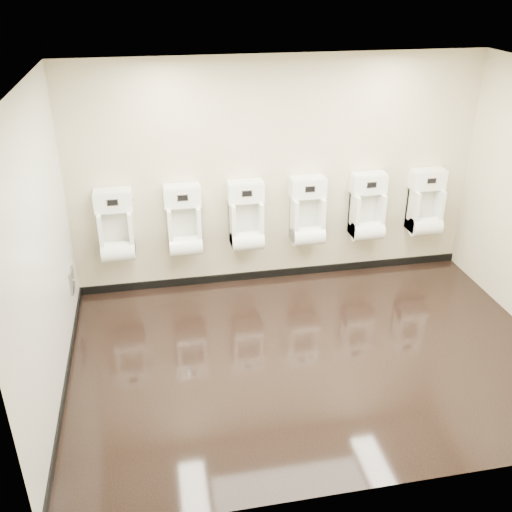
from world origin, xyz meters
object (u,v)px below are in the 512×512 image
(urinal_0, at_px, (116,231))
(urinal_3, at_px, (307,216))
(urinal_2, at_px, (246,221))
(urinal_4, at_px, (367,212))
(urinal_5, at_px, (425,207))
(access_panel, at_px, (72,280))
(urinal_1, at_px, (184,226))

(urinal_0, bearing_deg, urinal_3, 0.00)
(urinal_2, distance_m, urinal_4, 1.55)
(urinal_2, xyz_separation_m, urinal_4, (1.55, 0.00, 0.00))
(urinal_0, bearing_deg, urinal_5, 0.00)
(urinal_0, xyz_separation_m, urinal_4, (3.09, 0.00, 0.00))
(access_panel, xyz_separation_m, urinal_1, (1.31, 0.40, 0.39))
(urinal_3, height_order, urinal_5, same)
(urinal_1, relative_size, urinal_4, 1.00)
(urinal_3, bearing_deg, urinal_0, 180.00)
(access_panel, xyz_separation_m, urinal_2, (2.07, 0.40, 0.39))
(urinal_0, bearing_deg, urinal_4, 0.00)
(access_panel, xyz_separation_m, urinal_0, (0.52, 0.40, 0.39))
(urinal_3, distance_m, urinal_4, 0.78)
(urinal_4, height_order, urinal_5, same)
(urinal_0, distance_m, urinal_1, 0.79)
(urinal_4, bearing_deg, urinal_3, 180.00)
(access_panel, relative_size, urinal_0, 0.30)
(access_panel, bearing_deg, urinal_0, 37.68)
(access_panel, height_order, urinal_0, urinal_0)
(urinal_4, bearing_deg, urinal_2, 180.00)
(access_panel, relative_size, urinal_3, 0.30)
(access_panel, relative_size, urinal_1, 0.30)
(urinal_2, relative_size, urinal_4, 1.00)
(access_panel, relative_size, urinal_4, 0.30)
(urinal_4, bearing_deg, urinal_5, 0.00)
(urinal_0, bearing_deg, urinal_2, 0.00)
(access_panel, xyz_separation_m, urinal_5, (4.40, 0.40, 0.39))
(urinal_1, xyz_separation_m, urinal_3, (1.52, 0.00, 0.00))
(urinal_0, xyz_separation_m, urinal_3, (2.31, 0.00, 0.00))
(urinal_1, relative_size, urinal_2, 1.00)
(urinal_4, bearing_deg, access_panel, -173.65)
(urinal_3, bearing_deg, access_panel, -171.93)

